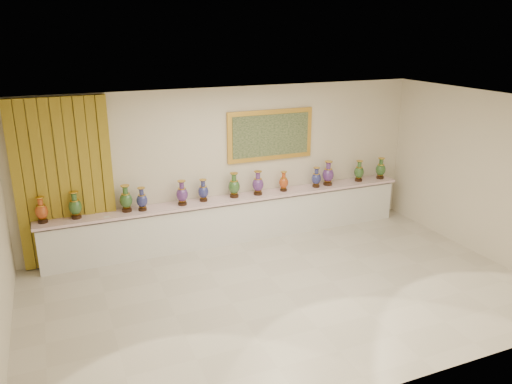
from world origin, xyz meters
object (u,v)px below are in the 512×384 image
(counter, at_px, (234,219))
(vase_0, at_px, (41,211))
(vase_1, at_px, (75,206))
(vase_2, at_px, (126,200))

(counter, height_order, vase_0, vase_0)
(counter, distance_m, vase_1, 2.99)
(vase_0, height_order, vase_2, vase_2)
(vase_0, distance_m, vase_1, 0.54)
(vase_0, relative_size, vase_2, 0.93)
(vase_1, distance_m, vase_2, 0.86)
(counter, distance_m, vase_0, 3.51)
(vase_0, relative_size, vase_1, 0.95)
(vase_2, bearing_deg, vase_1, -179.58)
(vase_0, height_order, vase_1, vase_1)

